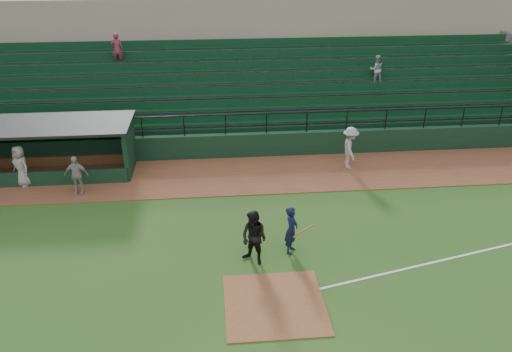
{
  "coord_description": "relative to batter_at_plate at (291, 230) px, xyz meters",
  "views": [
    {
      "loc": [
        -1.66,
        -12.79,
        10.08
      ],
      "look_at": [
        0.0,
        5.0,
        1.4
      ],
      "focal_mm": 35.19,
      "sensor_mm": 36.0,
      "label": 1
    }
  ],
  "objects": [
    {
      "name": "ground",
      "position": [
        -0.92,
        -1.73,
        -0.88
      ],
      "size": [
        90.0,
        90.0,
        0.0
      ],
      "primitive_type": "plane",
      "color": "#2A4F19",
      "rests_on": "ground"
    },
    {
      "name": "warning_track",
      "position": [
        -0.92,
        6.27,
        -0.87
      ],
      "size": [
        40.0,
        4.0,
        0.03
      ],
      "primitive_type": "cube",
      "color": "brown",
      "rests_on": "ground"
    },
    {
      "name": "home_plate_dirt",
      "position": [
        -0.92,
        -2.73,
        -0.87
      ],
      "size": [
        3.0,
        3.0,
        0.03
      ],
      "primitive_type": "cube",
      "color": "brown",
      "rests_on": "ground"
    },
    {
      "name": "foul_line",
      "position": [
        7.08,
        -0.53,
        -0.88
      ],
      "size": [
        17.49,
        4.44,
        0.01
      ],
      "primitive_type": "cube",
      "rotation": [
        0.0,
        0.0,
        0.24
      ],
      "color": "white",
      "rests_on": "ground"
    },
    {
      "name": "stadium_structure",
      "position": [
        -0.92,
        14.73,
        1.42
      ],
      "size": [
        38.0,
        13.08,
        6.4
      ],
      "color": "black",
      "rests_on": "ground"
    },
    {
      "name": "dugout",
      "position": [
        -10.67,
        7.83,
        0.45
      ],
      "size": [
        8.9,
        3.2,
        2.42
      ],
      "color": "black",
      "rests_on": "ground"
    },
    {
      "name": "batter_at_plate",
      "position": [
        0.0,
        0.0,
        0.0
      ],
      "size": [
        1.11,
        0.76,
        1.76
      ],
      "color": "black",
      "rests_on": "ground"
    },
    {
      "name": "umpire",
      "position": [
        -1.34,
        -0.51,
        0.09
      ],
      "size": [
        1.19,
        1.16,
        1.93
      ],
      "primitive_type": "imported",
      "rotation": [
        0.0,
        0.0,
        -0.69
      ],
      "color": "black",
      "rests_on": "ground"
    },
    {
      "name": "runner",
      "position": [
        3.81,
        6.6,
        0.16
      ],
      "size": [
        0.83,
        1.35,
        2.01
      ],
      "primitive_type": "imported",
      "rotation": [
        0.0,
        0.0,
        1.51
      ],
      "color": "#A9A59E",
      "rests_on": "warning_track"
    },
    {
      "name": "dugout_player_a",
      "position": [
        -8.36,
        5.11,
        0.01
      ],
      "size": [
        1.02,
        0.45,
        1.72
      ],
      "primitive_type": "imported",
      "rotation": [
        0.0,
        0.0,
        -0.03
      ],
      "color": "#A8A29D",
      "rests_on": "warning_track"
    },
    {
      "name": "dugout_player_b",
      "position": [
        -10.91,
        6.11,
        0.08
      ],
      "size": [
        1.09,
        1.03,
        1.87
      ],
      "primitive_type": "imported",
      "rotation": [
        0.0,
        0.0,
        -0.67
      ],
      "color": "#A09A95",
      "rests_on": "warning_track"
    }
  ]
}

